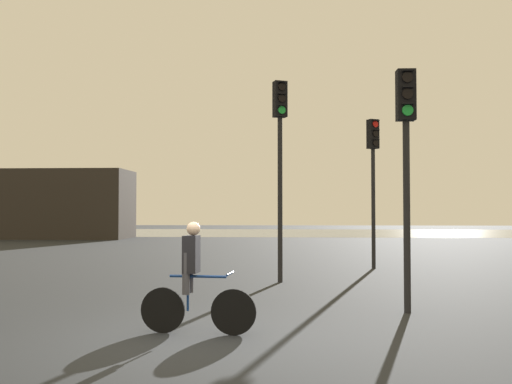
# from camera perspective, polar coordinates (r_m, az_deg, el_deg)

# --- Properties ---
(ground_plane) EXTENTS (120.00, 120.00, 0.00)m
(ground_plane) POSITION_cam_1_polar(r_m,az_deg,el_deg) (8.13, -5.64, -14.53)
(ground_plane) COLOR black
(water_strip) EXTENTS (80.00, 16.00, 0.01)m
(water_strip) POSITION_cam_1_polar(r_m,az_deg,el_deg) (45.70, 1.63, -4.08)
(water_strip) COLOR slate
(water_strip) RESTS_ON ground
(distant_building) EXTENTS (9.66, 4.00, 4.34)m
(distant_building) POSITION_cam_1_polar(r_m,az_deg,el_deg) (38.65, -19.59, -1.16)
(distant_building) COLOR #2D2823
(distant_building) RESTS_ON ground
(traffic_light_far_right) EXTENTS (0.40, 0.42, 4.59)m
(traffic_light_far_right) POSITION_cam_1_polar(r_m,az_deg,el_deg) (17.91, 11.64, 2.66)
(traffic_light_far_right) COLOR black
(traffic_light_far_right) RESTS_ON ground
(traffic_light_near_right) EXTENTS (0.33, 0.34, 4.27)m
(traffic_light_near_right) POSITION_cam_1_polar(r_m,az_deg,el_deg) (10.39, 14.79, 4.78)
(traffic_light_near_right) COLOR black
(traffic_light_near_right) RESTS_ON ground
(traffic_light_center) EXTENTS (0.39, 0.41, 5.02)m
(traffic_light_center) POSITION_cam_1_polar(r_m,az_deg,el_deg) (14.30, 2.42, 4.86)
(traffic_light_center) COLOR black
(traffic_light_center) RESTS_ON ground
(cyclist) EXTENTS (1.71, 0.46, 1.62)m
(cyclist) POSITION_cam_1_polar(r_m,az_deg,el_deg) (8.39, -6.25, -8.45)
(cyclist) COLOR black
(cyclist) RESTS_ON ground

